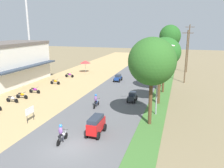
% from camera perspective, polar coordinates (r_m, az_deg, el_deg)
% --- Properties ---
extents(ground_plane, '(180.00, 180.00, 0.00)m').
position_cam_1_polar(ground_plane, '(19.11, -10.73, -15.40)').
color(ground_plane, '#7A6B4C').
extents(road_strip, '(9.00, 140.00, 0.08)m').
position_cam_1_polar(road_strip, '(19.09, -10.74, -15.29)').
color(road_strip, '#565659').
rests_on(road_strip, ground).
extents(median_strip, '(2.40, 140.00, 0.06)m').
position_cam_1_polar(median_strip, '(17.48, 7.00, -18.15)').
color(median_strip, '#3D6B2D').
rests_on(median_strip, ground).
extents(shophouse_near, '(8.82, 14.05, 6.90)m').
position_cam_1_polar(shophouse_near, '(42.51, -24.63, 4.79)').
color(shophouse_near, silver).
rests_on(shophouse_near, ground).
extents(parked_motorbike_second, '(1.80, 0.54, 0.94)m').
position_cam_1_polar(parked_motorbike_second, '(31.43, -23.69, -3.41)').
color(parked_motorbike_second, black).
rests_on(parked_motorbike_second, dirt_shoulder).
extents(parked_motorbike_third, '(1.80, 0.54, 0.94)m').
position_cam_1_polar(parked_motorbike_third, '(32.61, -21.61, -2.60)').
color(parked_motorbike_third, black).
rests_on(parked_motorbike_third, dirt_shoulder).
extents(parked_motorbike_fourth, '(1.80, 0.54, 0.94)m').
position_cam_1_polar(parked_motorbike_fourth, '(34.63, -18.78, -1.43)').
color(parked_motorbike_fourth, black).
rests_on(parked_motorbike_fourth, dirt_shoulder).
extents(parked_motorbike_fifth, '(1.80, 0.54, 0.94)m').
position_cam_1_polar(parked_motorbike_fifth, '(39.07, -14.03, 0.60)').
color(parked_motorbike_fifth, black).
rests_on(parked_motorbike_fifth, dirt_shoulder).
extents(parked_motorbike_sixth, '(1.80, 0.54, 0.94)m').
position_cam_1_polar(parked_motorbike_sixth, '(44.07, -10.59, 2.27)').
color(parked_motorbike_sixth, black).
rests_on(parked_motorbike_sixth, dirt_shoulder).
extents(street_signboard, '(0.06, 1.30, 1.50)m').
position_cam_1_polar(street_signboard, '(24.37, -19.87, -6.53)').
color(street_signboard, '#262628').
rests_on(street_signboard, dirt_shoulder).
extents(vendor_umbrella, '(2.20, 2.20, 2.52)m').
position_cam_1_polar(vendor_umbrella, '(48.17, -6.68, 5.51)').
color(vendor_umbrella, '#99999E').
rests_on(vendor_umbrella, dirt_shoulder).
extents(median_tree_nearest, '(4.47, 4.47, 8.43)m').
position_cam_1_polar(median_tree_nearest, '(21.44, 9.99, 5.51)').
color(median_tree_nearest, '#4C351E').
rests_on(median_tree_nearest, median_strip).
extents(median_tree_second, '(3.52, 3.52, 6.79)m').
position_cam_1_polar(median_tree_second, '(28.11, 11.91, 4.99)').
color(median_tree_second, '#4C351E').
rests_on(median_tree_second, median_strip).
extents(median_tree_third, '(4.50, 4.50, 7.97)m').
position_cam_1_polar(median_tree_third, '(33.33, 13.08, 7.79)').
color(median_tree_third, '#4C351E').
rests_on(median_tree_third, median_strip).
extents(median_tree_fourth, '(3.74, 3.74, 9.72)m').
position_cam_1_polar(median_tree_fourth, '(42.51, 14.30, 11.47)').
color(median_tree_fourth, '#4C351E').
rests_on(median_tree_fourth, median_strip).
extents(median_tree_fifth, '(2.95, 2.95, 8.24)m').
position_cam_1_polar(median_tree_fifth, '(53.64, 14.84, 10.48)').
color(median_tree_fifth, '#4C351E').
rests_on(median_tree_fifth, median_strip).
extents(streetlamp_near, '(3.16, 0.20, 7.68)m').
position_cam_1_polar(streetlamp_near, '(24.40, 11.34, 2.33)').
color(streetlamp_near, gray).
rests_on(streetlamp_near, median_strip).
extents(streetlamp_mid, '(3.16, 0.20, 7.89)m').
position_cam_1_polar(streetlamp_mid, '(46.87, 14.23, 7.78)').
color(streetlamp_mid, gray).
rests_on(streetlamp_mid, median_strip).
extents(utility_pole_near, '(1.80, 0.20, 8.92)m').
position_cam_1_polar(utility_pole_near, '(40.62, 18.07, 6.70)').
color(utility_pole_near, brown).
rests_on(utility_pole_near, ground).
extents(utility_pole_far, '(1.80, 0.20, 9.89)m').
position_cam_1_polar(utility_pole_far, '(50.75, 18.52, 8.54)').
color(utility_pole_far, brown).
rests_on(utility_pole_far, ground).
extents(car_van_red, '(1.19, 2.41, 1.67)m').
position_cam_1_polar(car_van_red, '(20.33, -4.02, -10.07)').
color(car_van_red, red).
rests_on(car_van_red, road_strip).
extents(car_hatchback_charcoal, '(1.04, 2.00, 1.23)m').
position_cam_1_polar(car_hatchback_charcoal, '(29.25, 5.11, -3.09)').
color(car_hatchback_charcoal, '#282D33').
rests_on(car_hatchback_charcoal, road_strip).
extents(car_sedan_blue, '(1.10, 2.26, 1.19)m').
position_cam_1_polar(car_sedan_blue, '(40.11, 1.51, 1.63)').
color(car_sedan_blue, navy).
rests_on(car_sedan_blue, road_strip).
extents(car_hatchback_white, '(1.04, 2.00, 1.23)m').
position_cam_1_polar(car_hatchback_white, '(55.11, 6.87, 4.92)').
color(car_hatchback_white, silver).
rests_on(car_hatchback_white, road_strip).
extents(motorbike_foreground_rider, '(0.54, 1.80, 1.66)m').
position_cam_1_polar(motorbike_foreground_rider, '(19.45, -12.50, -12.10)').
color(motorbike_foreground_rider, black).
rests_on(motorbike_foreground_rider, road_strip).
extents(motorbike_ahead_second, '(0.54, 1.80, 1.66)m').
position_cam_1_polar(motorbike_ahead_second, '(27.06, -3.99, -4.25)').
color(motorbike_ahead_second, black).
rests_on(motorbike_ahead_second, road_strip).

